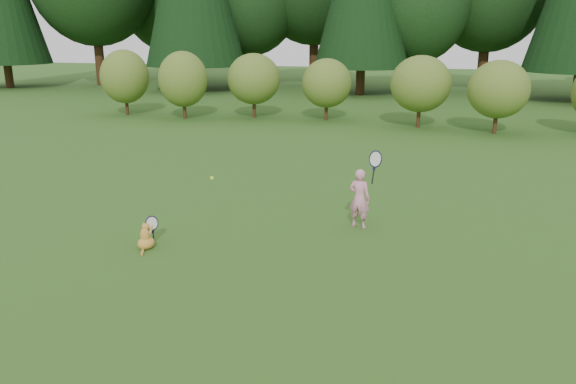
% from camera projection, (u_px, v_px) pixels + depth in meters
% --- Properties ---
extents(ground, '(100.00, 100.00, 0.00)m').
position_uv_depth(ground, '(263.00, 244.00, 9.29)').
color(ground, '#215317').
rests_on(ground, ground).
extents(shrub_row, '(28.00, 3.00, 2.80)m').
position_uv_depth(shrub_row, '(370.00, 88.00, 20.95)').
color(shrub_row, '#556920').
rests_on(shrub_row, ground).
extents(child, '(0.64, 0.42, 1.61)m').
position_uv_depth(child, '(360.00, 197.00, 9.96)').
color(child, pink).
rests_on(child, ground).
extents(cat, '(0.29, 0.61, 0.60)m').
position_uv_depth(cat, '(146.00, 235.00, 9.07)').
color(cat, '#B87123').
rests_on(cat, ground).
extents(tennis_ball, '(0.07, 0.07, 0.07)m').
position_uv_depth(tennis_ball, '(212.00, 178.00, 9.77)').
color(tennis_ball, '#BEEC1B').
rests_on(tennis_ball, ground).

